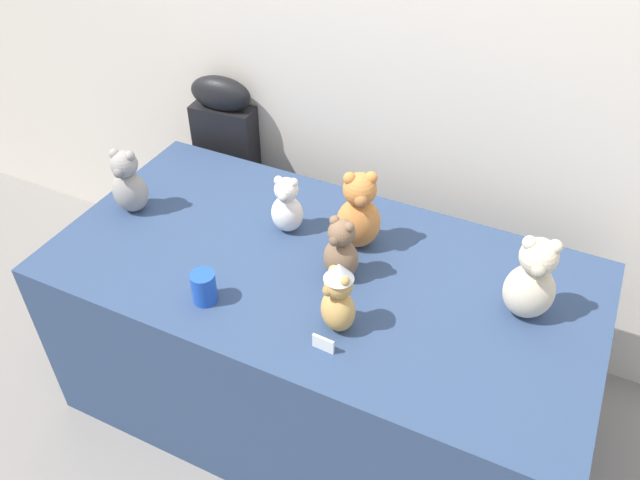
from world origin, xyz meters
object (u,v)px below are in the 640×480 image
Objects in this scene: display_table at (320,341)px; teddy_bear_ginger at (359,213)px; teddy_bear_ash at (128,183)px; instrument_case at (230,179)px; teddy_bear_honey at (338,297)px; teddy_bear_snow at (287,206)px; teddy_bear_mocha at (341,251)px; teddy_bear_cream at (532,281)px; party_cup_blue at (204,287)px.

teddy_bear_ginger reaches higher than display_table.
teddy_bear_ginger is (0.84, 0.18, 0.02)m from teddy_bear_ash.
instrument_case is 4.03× the size of teddy_bear_honey.
teddy_bear_snow is at bearing 158.95° from teddy_bear_ginger.
instrument_case is 4.41× the size of teddy_bear_mocha.
instrument_case reaches higher than teddy_bear_snow.
display_table is 0.85m from teddy_bear_cream.
party_cup_blue is (-0.33, -0.47, -0.09)m from teddy_bear_ginger.
display_table is 8.24× the size of teddy_bear_snow.
party_cup_blue is (0.50, -0.90, 0.29)m from instrument_case.
teddy_bear_ash is at bearing -160.87° from teddy_bear_honey.
teddy_bear_mocha is 0.60m from teddy_bear_cream.
display_table is 7.92× the size of teddy_bear_mocha.
teddy_bear_ash is 1.10× the size of teddy_bear_mocha.
teddy_bear_snow is at bearing 2.78° from teddy_bear_ash.
teddy_bear_cream is 2.75× the size of party_cup_blue.
teddy_bear_cream is at bearing 18.98° from teddy_bear_mocha.
teddy_bear_honey is (0.09, -0.21, 0.02)m from teddy_bear_mocha.
teddy_bear_cream is 1.01m from party_cup_blue.
teddy_bear_snow reaches higher than party_cup_blue.
teddy_bear_snow is 0.44m from party_cup_blue.
teddy_bear_ash is 2.37× the size of party_cup_blue.
display_table is 6.19× the size of teddy_bear_cream.
teddy_bear_mocha reaches higher than teddy_bear_snow.
teddy_bear_snow is 2.07× the size of party_cup_blue.
teddy_bear_ginger is 2.76× the size of party_cup_blue.
teddy_bear_mocha is (0.84, -0.61, 0.34)m from instrument_case.
teddy_bear_honey reaches higher than teddy_bear_mocha.
teddy_bear_cream is 0.59m from teddy_bear_honey.
teddy_bear_ash is 1.15× the size of teddy_bear_snow.
party_cup_blue is at bearing -110.64° from teddy_bear_snow.
teddy_bear_ash is 1.01× the size of teddy_bear_honey.
teddy_bear_ash reaches higher than teddy_bear_snow.
display_table is at bearing 158.51° from teddy_bear_honey.
teddy_bear_mocha is at bearing -40.77° from instrument_case.
teddy_bear_cream is at bearing 62.85° from teddy_bear_honey.
display_table is 7.25× the size of teddy_bear_honey.
teddy_bear_cream is (1.43, -0.52, 0.37)m from instrument_case.
teddy_bear_ginger reaches higher than teddy_bear_mocha.
teddy_bear_ash is at bearing -177.68° from teddy_bear_snow.
instrument_case is 0.71m from teddy_bear_ash.
teddy_bear_ash is 1.45m from teddy_bear_cream.
teddy_bear_ginger is at bearing 54.96° from party_cup_blue.
teddy_bear_ginger is 1.17× the size of teddy_bear_honey.
teddy_bear_ginger is 1.33× the size of teddy_bear_snow.
teddy_bear_cream is (0.60, -0.08, -0.00)m from teddy_bear_ginger.
display_table is at bearing -46.33° from teddy_bear_snow.
teddy_bear_cream is (0.67, 0.08, 0.52)m from display_table.
teddy_bear_mocha is at bearing 40.63° from party_cup_blue.
teddy_bear_ash is 0.86m from teddy_bear_ginger.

